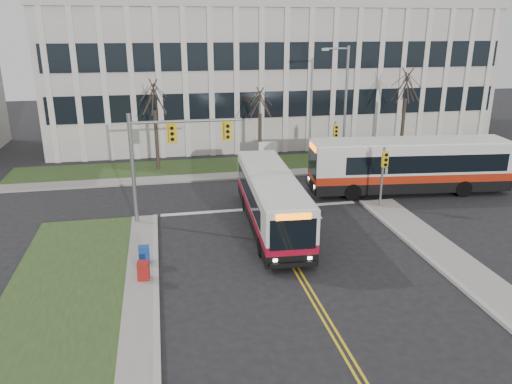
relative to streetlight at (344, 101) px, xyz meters
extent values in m
plane|color=black|center=(-8.03, -16.20, -5.19)|extent=(120.00, 120.00, 0.00)
cube|color=#2C461E|center=(-18.03, -21.20, -5.13)|extent=(5.00, 26.00, 0.12)
cube|color=#9E9B93|center=(-15.03, -21.20, -5.12)|extent=(1.20, 26.00, 0.14)
cube|color=#9E9B93|center=(-3.03, -1.00, -5.12)|extent=(44.00, 1.60, 0.14)
cube|color=#2C461E|center=(-3.03, 1.80, -5.13)|extent=(44.00, 5.00, 0.12)
cube|color=silver|center=(-3.03, 13.80, 0.81)|extent=(40.00, 16.00, 12.00)
cylinder|color=slate|center=(-15.33, -9.00, -2.09)|extent=(0.22, 0.22, 6.20)
cylinder|color=slate|center=(-12.33, -9.00, 0.51)|extent=(6.00, 0.16, 0.16)
cube|color=yellow|center=(-13.13, -9.15, -0.09)|extent=(0.34, 0.24, 0.92)
cube|color=yellow|center=(-10.13, -9.15, -0.09)|extent=(0.34, 0.24, 0.92)
cylinder|color=slate|center=(-0.83, -9.20, -3.29)|extent=(0.14, 0.14, 3.80)
cube|color=yellow|center=(-0.83, -9.40, -2.09)|extent=(0.34, 0.24, 0.92)
cylinder|color=slate|center=(-0.83, -0.70, -3.29)|extent=(0.14, 0.14, 3.80)
cube|color=yellow|center=(-0.83, -0.90, -2.09)|extent=(0.34, 0.24, 0.92)
cylinder|color=slate|center=(0.17, 0.00, -0.59)|extent=(0.20, 0.20, 9.20)
cylinder|color=slate|center=(-0.73, 0.00, 3.81)|extent=(1.80, 0.14, 0.14)
cube|color=slate|center=(-1.63, 0.00, 3.76)|extent=(0.50, 0.25, 0.18)
cylinder|color=slate|center=(-6.13, 1.30, -4.69)|extent=(0.08, 0.08, 1.00)
cylinder|color=slate|center=(-4.93, 1.30, -4.69)|extent=(0.08, 0.08, 1.00)
cube|color=white|center=(-5.53, 1.30, -3.99)|extent=(1.50, 0.12, 1.60)
cylinder|color=#42352B|center=(-14.03, 1.80, -2.88)|extent=(0.28, 0.28, 4.62)
cylinder|color=#42352B|center=(-6.03, 2.00, -3.15)|extent=(0.28, 0.28, 4.09)
cylinder|color=#42352B|center=(5.97, 1.80, -2.72)|extent=(0.28, 0.28, 4.95)
cube|color=navy|center=(-14.83, -14.37, -4.72)|extent=(0.52, 0.48, 0.95)
cube|color=maroon|center=(-14.83, -15.97, -4.72)|extent=(0.53, 0.49, 0.95)
camera|label=1|loc=(-13.79, -35.86, 5.38)|focal=35.00mm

